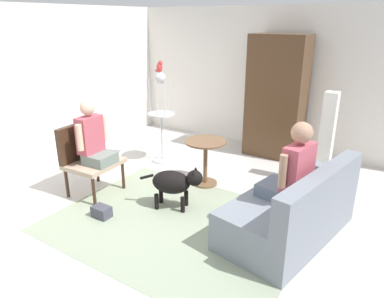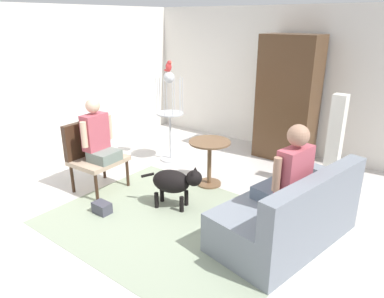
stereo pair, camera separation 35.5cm
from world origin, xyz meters
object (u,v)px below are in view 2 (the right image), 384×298
at_px(person_on_armchair, 98,136).
at_px(dog, 175,182).
at_px(parrot, 169,66).
at_px(round_end_table, 209,156).
at_px(couch, 290,215).
at_px(person_on_couch, 289,173).
at_px(column_lamp, 334,144).
at_px(armchair, 92,150).
at_px(bird_cage_stand, 170,113).
at_px(armoire_cabinet, 288,99).
at_px(handbag, 102,208).

xyz_separation_m(person_on_armchair, dog, (1.15, 0.24, -0.44)).
bearing_deg(parrot, round_end_table, -20.09).
relative_size(couch, round_end_table, 2.67).
xyz_separation_m(couch, person_on_couch, (-0.05, -0.01, 0.48)).
height_order(person_on_armchair, column_lamp, column_lamp).
height_order(armchair, column_lamp, column_lamp).
distance_m(armchair, bird_cage_stand, 1.50).
height_order(parrot, armoire_cabinet, armoire_cabinet).
xyz_separation_m(armchair, column_lamp, (2.68, 2.00, 0.11)).
bearing_deg(armoire_cabinet, person_on_couch, -65.52).
bearing_deg(armoire_cabinet, couch, -64.44).
distance_m(armchair, handbag, 0.93).
relative_size(couch, person_on_couch, 2.03).
bearing_deg(round_end_table, dog, -87.39).
distance_m(person_on_armchair, bird_cage_stand, 1.46).
height_order(bird_cage_stand, column_lamp, bird_cage_stand).
height_order(person_on_couch, round_end_table, person_on_couch).
height_order(armchair, round_end_table, armchair).
bearing_deg(person_on_couch, couch, 14.77).
bearing_deg(handbag, dog, 47.43).
bearing_deg(person_on_armchair, column_lamp, 38.23).
bearing_deg(column_lamp, parrot, -167.94).
bearing_deg(dog, person_on_armchair, -167.94).
xyz_separation_m(bird_cage_stand, parrot, (-0.00, 0.00, 0.75)).
xyz_separation_m(parrot, armoire_cabinet, (1.47, 1.31, -0.55)).
xyz_separation_m(person_on_couch, round_end_table, (-1.44, 0.62, -0.34)).
relative_size(round_end_table, parrot, 3.73).
relative_size(person_on_armchair, round_end_table, 1.26).
relative_size(person_on_couch, handbag, 3.89).
bearing_deg(person_on_armchair, parrot, 89.38).
height_order(person_on_armchair, handbag, person_on_armchair).
height_order(person_on_couch, person_on_armchair, person_on_couch).
bearing_deg(dog, armchair, -168.95).
bearing_deg(handbag, bird_cage_stand, 104.99).
height_order(couch, bird_cage_stand, bird_cage_stand).
height_order(round_end_table, bird_cage_stand, bird_cage_stand).
xyz_separation_m(armchair, person_on_couch, (2.70, 0.44, 0.23)).
xyz_separation_m(person_on_armchair, handbag, (0.52, -0.43, -0.73)).
height_order(bird_cage_stand, handbag, bird_cage_stand).
xyz_separation_m(dog, handbag, (-0.62, -0.68, -0.29)).
bearing_deg(handbag, column_lamp, 50.38).
relative_size(parrot, column_lamp, 0.13).
xyz_separation_m(armoire_cabinet, handbag, (-0.96, -3.20, -0.96)).
distance_m(person_on_armchair, parrot, 1.65).
xyz_separation_m(person_on_armchair, column_lamp, (2.53, 2.00, -0.13)).
distance_m(round_end_table, column_lamp, 1.72).
bearing_deg(couch, person_on_armchair, -170.20).
bearing_deg(round_end_table, bird_cage_stand, 159.85).
xyz_separation_m(couch, dog, (-1.45, -0.20, 0.05)).
bearing_deg(parrot, handbag, -74.91).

